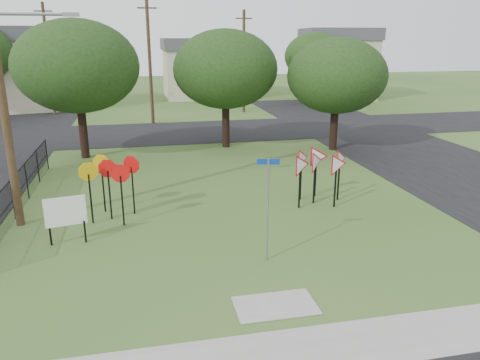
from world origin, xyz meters
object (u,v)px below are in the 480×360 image
Objects in this scene: street_name_sign at (268,204)px; info_board at (66,213)px; yield_sign_cluster at (318,163)px; stop_sign_cluster at (110,174)px.

street_name_sign is 6.39m from info_board.
info_board is at bearing -167.31° from yield_sign_cluster.
info_board is (-5.88, 2.40, -0.72)m from street_name_sign.
info_board is (-9.16, -2.06, -0.56)m from yield_sign_cluster.
street_name_sign is 5.54m from yield_sign_cluster.
yield_sign_cluster is at bearing 53.68° from street_name_sign.
info_board is at bearing 157.79° from street_name_sign.
street_name_sign reaches higher than yield_sign_cluster.
street_name_sign is at bearing -126.32° from yield_sign_cluster.
street_name_sign is at bearing -43.69° from stop_sign_cluster.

